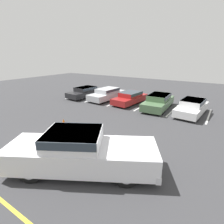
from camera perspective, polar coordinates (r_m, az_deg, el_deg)
ground_plane at (r=8.95m, az=-14.76°, el=-14.14°), size 60.00×60.00×0.00m
stall_stripe_a at (r=21.77m, az=-11.10°, el=5.38°), size 0.12×4.06×0.01m
stall_stripe_b at (r=19.96m, az=-5.15°, el=4.50°), size 0.12×4.06×0.01m
stall_stripe_c at (r=18.40m, az=1.88°, el=3.39°), size 0.12×4.06×0.01m
stall_stripe_d at (r=17.18m, az=10.03°, el=2.04°), size 0.12×4.06×0.01m
stall_stripe_e at (r=16.36m, az=19.19°, el=0.46°), size 0.12×4.06×0.01m
stall_stripe_f at (r=16.00m, az=29.02°, el=-1.23°), size 0.12×4.06×0.01m
aisle_stripe_foreground at (r=6.76m, az=-27.35°, el=-28.27°), size 8.36×0.12×0.01m
pickup_truck at (r=7.49m, az=-9.72°, el=-12.62°), size 6.37×4.75×1.78m
parked_sedan_a at (r=20.61m, az=-8.71°, el=6.57°), size 2.12×4.57×1.17m
parked_sedan_b at (r=19.19m, az=-1.62°, el=6.03°), size 2.16×4.79×1.23m
parked_sedan_c at (r=17.69m, az=5.94°, el=4.78°), size 2.14×4.44×1.18m
parked_sedan_d at (r=16.51m, az=14.95°, el=3.51°), size 2.01×4.82×1.30m
parked_sedan_e at (r=15.74m, az=24.66°, el=1.64°), size 2.12×4.47×1.25m
traffic_cone at (r=12.40m, az=-15.49°, el=-3.49°), size 0.49×0.49×0.56m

